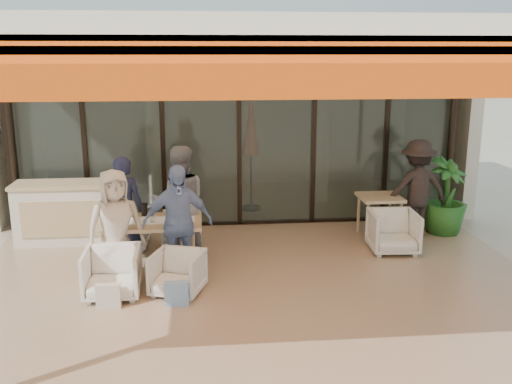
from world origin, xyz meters
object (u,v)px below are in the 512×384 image
dining_table (149,224)px  diner_grey (180,203)px  diner_navy (124,208)px  diner_periwinkle (178,224)px  side_table (380,202)px  side_chair (393,230)px  host_counter (72,212)px  chair_far_left (130,231)px  standing_woman (417,189)px  potted_palm (445,196)px  chair_near_right (177,271)px  chair_far_right (182,228)px  diner_cream (116,227)px  chair_near_left (112,271)px

dining_table → diner_grey: diner_grey is taller
diner_navy → diner_periwinkle: (0.84, -0.90, 0.01)m
side_table → side_chair: bearing=-90.0°
host_counter → chair_far_left: host_counter is taller
chair_far_left → standing_woman: size_ratio=0.36×
diner_periwinkle → side_chair: (3.36, 0.80, -0.45)m
standing_woman → side_table: bearing=0.1°
host_counter → chair_far_left: (0.98, -0.39, -0.23)m
chair_far_left → diner_periwinkle: diner_periwinkle is taller
dining_table → diner_grey: size_ratio=0.85×
side_chair → potted_palm: (1.20, 0.85, 0.31)m
chair_near_right → side_chair: side_chair is taller
host_counter → diner_navy: 1.35m
diner_navy → side_chair: size_ratio=2.18×
diner_periwinkle → potted_palm: 4.85m
diner_periwinkle → chair_far_right: bearing=79.5°
chair_far_right → diner_grey: bearing=91.0°
diner_cream → diner_periwinkle: size_ratio=0.97×
host_counter → chair_near_left: size_ratio=2.55×
diner_periwinkle → side_table: (3.36, 1.55, -0.19)m
diner_navy → chair_far_left: bearing=-82.6°
chair_far_right → chair_near_right: (0.00, -1.90, 0.00)m
chair_near_left → side_chair: size_ratio=0.97×
chair_near_left → diner_periwinkle: (0.84, 0.50, 0.46)m
diner_cream → standing_woman: 5.10m
diner_navy → diner_periwinkle: bearing=140.4°
diner_cream → chair_near_left: bearing=-109.7°
side_table → chair_far_left: bearing=-177.9°
diner_grey → dining_table: bearing=40.6°
side_chair → dining_table: bearing=-171.4°
chair_near_left → diner_periwinkle: bearing=30.2°
dining_table → side_table: (3.79, 1.09, -0.05)m
diner_grey → diner_cream: size_ratio=1.10×
diner_grey → diner_cream: 1.23m
chair_far_right → chair_near_left: (-0.84, -1.90, 0.04)m
diner_navy → diner_periwinkle: diner_periwinkle is taller
chair_far_right → diner_periwinkle: bearing=91.0°
chair_far_left → diner_grey: diner_grey is taller
chair_far_left → standing_woman: 4.88m
diner_grey → standing_woman: size_ratio=1.04×
chair_near_right → diner_grey: diner_grey is taller
standing_woman → chair_near_right: bearing=25.3°
dining_table → potted_palm: 5.13m
chair_near_left → diner_cream: bearing=89.4°
chair_near_right → diner_periwinkle: bearing=108.7°
diner_cream → potted_palm: 5.64m
host_counter → diner_grey: 2.05m
dining_table → chair_near_right: (0.43, -0.96, -0.36)m
diner_navy → diner_cream: 0.90m
host_counter → chair_far_right: 1.87m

